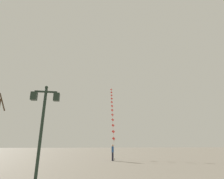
# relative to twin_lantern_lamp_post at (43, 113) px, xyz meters

# --- Properties ---
(ground_plane) EXTENTS (160.00, 160.00, 0.00)m
(ground_plane) POSITION_rel_twin_lantern_lamp_post_xyz_m (3.36, 11.43, -3.15)
(ground_plane) COLOR gray
(twin_lantern_lamp_post) EXTENTS (1.35, 0.28, 4.54)m
(twin_lantern_lamp_post) POSITION_rel_twin_lantern_lamp_post_xyz_m (0.00, 0.00, 0.00)
(twin_lantern_lamp_post) COLOR #1E2D23
(twin_lantern_lamp_post) RESTS_ON ground_plane
(kite_train) EXTENTS (2.11, 15.01, 13.52)m
(kite_train) POSITION_rel_twin_lantern_lamp_post_xyz_m (6.63, 20.50, 4.14)
(kite_train) COLOR brown
(kite_train) RESTS_ON ground_plane
(kite_flyer) EXTENTS (0.29, 0.62, 1.71)m
(kite_flyer) POSITION_rel_twin_lantern_lamp_post_xyz_m (5.22, 11.38, -2.25)
(kite_flyer) COLOR #1E1E2D
(kite_flyer) RESTS_ON ground_plane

